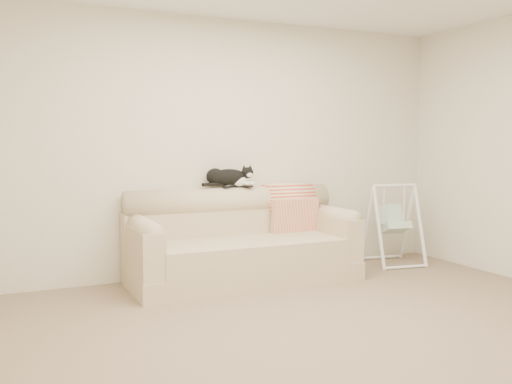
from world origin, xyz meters
The scene contains 8 objects.
ground_plane centered at (0.00, 0.00, 0.00)m, with size 5.00×5.00×0.00m, color #765F4D.
room_shell centered at (0.00, 0.00, 1.53)m, with size 5.04×4.04×2.60m.
sofa centered at (0.00, 1.62, 0.35)m, with size 2.20×0.93×0.90m.
remote_a centered at (-0.01, 1.86, 0.91)m, with size 0.18×0.13×0.03m.
remote_b centered at (0.14, 1.84, 0.91)m, with size 0.15×0.16×0.02m.
tuxedo_cat centered at (-0.02, 1.87, 1.00)m, with size 0.56×0.25×0.22m.
throw_blanket centered at (0.65, 1.84, 0.72)m, with size 0.53×0.38×0.58m.
baby_swing centered at (1.85, 1.61, 0.45)m, with size 0.63×0.66×0.90m.
Camera 1 is at (-2.16, -3.47, 1.35)m, focal length 40.00 mm.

